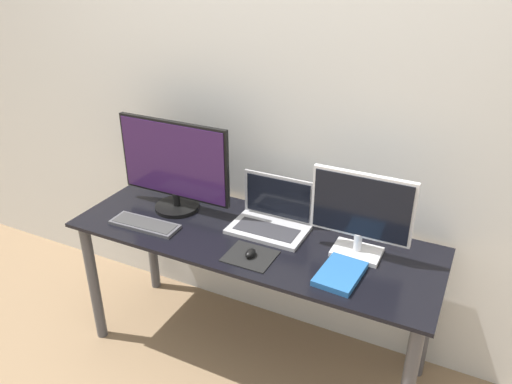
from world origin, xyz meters
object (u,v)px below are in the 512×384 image
monitor_right (361,213)px  keyboard (145,224)px  mouse (250,253)px  book (340,274)px  monitor_left (174,166)px  laptop (272,216)px

monitor_right → keyboard: (-0.98, -0.22, -0.19)m
monitor_right → mouse: (-0.41, -0.23, -0.18)m
monitor_right → book: 0.27m
monitor_right → mouse: bearing=-150.2°
keyboard → mouse: bearing=-1.3°
monitor_right → book: (-0.01, -0.19, -0.19)m
monitor_left → keyboard: bearing=-99.9°
laptop → mouse: (0.02, -0.28, -0.04)m
laptop → keyboard: 0.61m
mouse → book: 0.39m
monitor_left → keyboard: (-0.04, -0.22, -0.23)m
book → monitor_right: bearing=85.9°
mouse → book: mouse is taller
monitor_right → keyboard: 1.02m
monitor_left → book: (0.93, -0.19, -0.22)m
laptop → monitor_right: bearing=-6.0°
keyboard → monitor_right: bearing=12.6°
book → laptop: bearing=150.2°
monitor_left → keyboard: size_ratio=1.75×
monitor_right → book: monitor_right is taller
monitor_left → monitor_right: (0.94, 0.00, -0.03)m
laptop → book: laptop is taller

